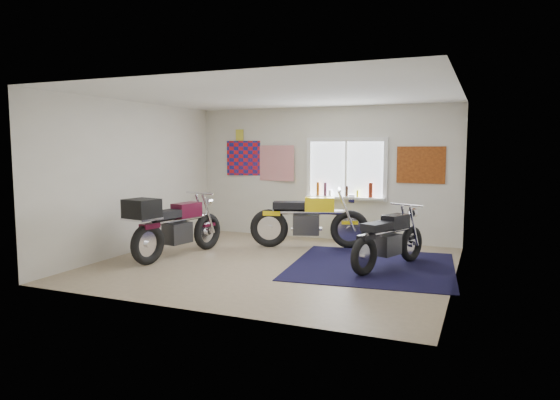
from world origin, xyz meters
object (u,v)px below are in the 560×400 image
at_px(navy_rug, 372,266).
at_px(black_chrome_bike, 389,241).
at_px(yellow_triumph, 309,221).
at_px(maroon_tourer, 172,225).

distance_m(navy_rug, black_chrome_bike, 0.49).
xyz_separation_m(navy_rug, black_chrome_bike, (0.26, -0.01, 0.42)).
height_order(yellow_triumph, maroon_tourer, yellow_triumph).
height_order(navy_rug, yellow_triumph, yellow_triumph).
distance_m(black_chrome_bike, maroon_tourer, 3.60).
distance_m(navy_rug, maroon_tourer, 3.39).
relative_size(navy_rug, black_chrome_bike, 1.44).
relative_size(yellow_triumph, maroon_tourer, 1.02).
relative_size(black_chrome_bike, maroon_tourer, 0.84).
xyz_separation_m(navy_rug, yellow_triumph, (-1.44, 1.04, 0.49)).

